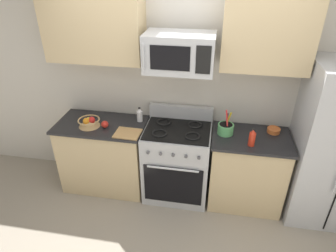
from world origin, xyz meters
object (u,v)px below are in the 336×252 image
Objects in this scene: fruit_basket at (89,122)px; apple_loose at (105,124)px; bottle_hot_sauce at (252,138)px; bottle_vinegar at (140,115)px; prep_bowl at (274,130)px; range_oven at (177,161)px; utensil_crock at (226,128)px; cutting_board at (128,133)px; microwave at (180,53)px; refrigerator at (336,147)px.

fruit_basket is 3.08× the size of apple_loose.
bottle_vinegar is at bearing 166.77° from bottle_hot_sauce.
bottle_hot_sauce reaches higher than prep_bowl.
prep_bowl is (1.06, 0.15, 0.47)m from range_oven.
utensil_crock reaches higher than fruit_basket.
fruit_basket reaches higher than prep_bowl.
range_oven is 1.14m from fruit_basket.
range_oven is 0.72m from cutting_board.
microwave reaches higher than apple_loose.
cutting_board is 1.63m from prep_bowl.
utensil_crock is 2.16× the size of prep_bowl.
apple_loose is (-2.51, -0.06, 0.05)m from refrigerator.
refrigerator is 8.88× the size of bottle_hot_sauce.
range_oven reaches higher than cutting_board.
microwave is 3.87× the size of bottle_vinegar.
bottle_hot_sauce is at bearing -130.61° from prep_bowl.
fruit_basket reaches higher than apple_loose.
utensil_crock reaches higher than bottle_vinegar.
utensil_crock is at bearing 144.71° from bottle_hot_sauce.
microwave is at bearing -173.52° from prep_bowl.
fruit_basket is 1.41× the size of bottle_vinegar.
microwave is at bearing -13.35° from bottle_vinegar.
prep_bowl is at bearing 11.27° from cutting_board.
refrigerator is at bearing -14.99° from prep_bowl.
microwave is at bearing -179.62° from utensil_crock.
apple_loose is 0.31m from cutting_board.
apple_loose is at bearing -174.82° from range_oven.
refrigerator is at bearing -4.16° from bottle_vinegar.
apple_loose is at bearing -173.04° from microwave.
cutting_board is at bearing -100.80° from bottle_vinegar.
utensil_crock is at bearing 4.42° from apple_loose.
microwave is 1.19m from apple_loose.
refrigerator is at bearing -2.35° from utensil_crock.
bottle_hot_sauce is (0.27, -0.19, 0.03)m from utensil_crock.
cutting_board is at bearing -159.74° from microwave.
range_oven is at bearing 4.22° from fruit_basket.
apple_loose is 0.29× the size of cutting_board.
utensil_crock is 3.77× the size of apple_loose.
cutting_board is (-1.07, -0.20, -0.06)m from utensil_crock.
microwave reaches higher than bottle_hot_sauce.
prep_bowl is at bearing 165.01° from refrigerator.
cutting_board is at bearing -11.14° from fruit_basket.
prep_bowl is (0.53, 0.12, -0.04)m from utensil_crock.
bottle_hot_sauce is (1.82, -0.08, 0.04)m from fruit_basket.
cutting_board is (-0.54, -0.20, -0.88)m from microwave.
fruit_basket is at bearing 168.86° from cutting_board.
bottle_vinegar is 1.25× the size of prep_bowl.
bottle_vinegar is 1.54m from prep_bowl.
prep_bowl is (1.06, 0.12, -0.86)m from microwave.
refrigerator is 5.80× the size of utensil_crock.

